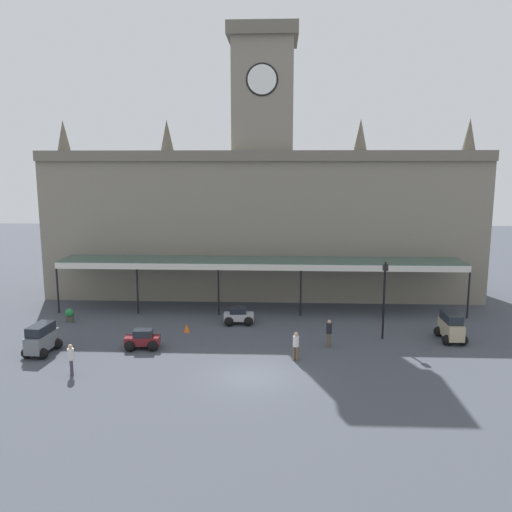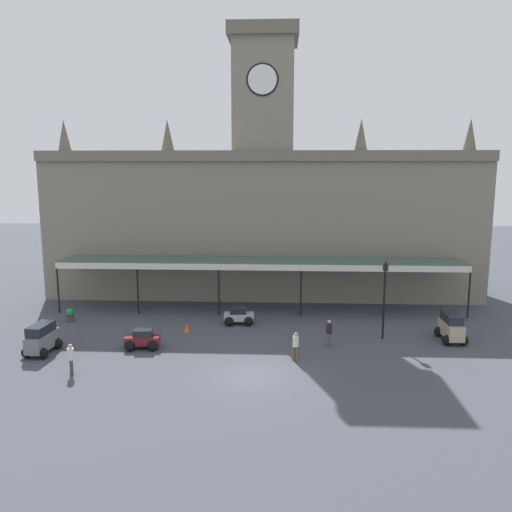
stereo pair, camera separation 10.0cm
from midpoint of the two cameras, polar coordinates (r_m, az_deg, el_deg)
The scene contains 13 objects.
ground_plane at distance 28.01m, azimuth -0.65°, elevation -12.96°, with size 140.00×140.00×0.00m, color #40454E.
station_building at distance 44.22m, azimuth 0.67°, elevation 4.65°, with size 35.34×6.97×21.53m.
entrance_canopy at distance 38.99m, azimuth 0.38°, elevation -0.65°, with size 30.04×3.26×3.89m.
car_maroon_sedan at distance 32.48m, azimuth -12.31°, elevation -8.97°, with size 2.11×1.62×1.19m.
car_grey_van at distance 33.33m, azimuth -22.33°, elevation -8.46°, with size 1.72×2.47×1.77m.
car_silver_sedan at distance 36.48m, azimuth -1.98°, elevation -6.64°, with size 2.10×1.60×1.19m.
car_beige_van at distance 35.21m, azimuth 20.34°, elevation -7.36°, with size 1.61×2.41×1.77m.
pedestrian_near_entrance at distance 32.29m, azimuth 7.84°, elevation -8.18°, with size 0.34×0.38×1.67m.
pedestrian_beside_cars at distance 29.89m, azimuth 4.26°, elevation -9.61°, with size 0.37×0.34×1.67m.
pedestrian_crossing_forecourt at distance 29.53m, azimuth -19.56°, elevation -10.43°, with size 0.34×0.37×1.67m.
victorian_lamppost at distance 33.71m, azimuth 13.69°, elevation -3.75°, with size 0.30×0.30×4.98m.
traffic_cone at distance 35.15m, azimuth -7.63°, elevation -7.75°, with size 0.40×0.40×0.55m, color orange.
planter_forecourt_centre at distance 39.20m, azimuth -19.67°, elevation -6.07°, with size 0.60×0.60×0.96m.
Camera 1 is at (1.43, -25.77, 10.88)m, focal length 36.81 mm.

